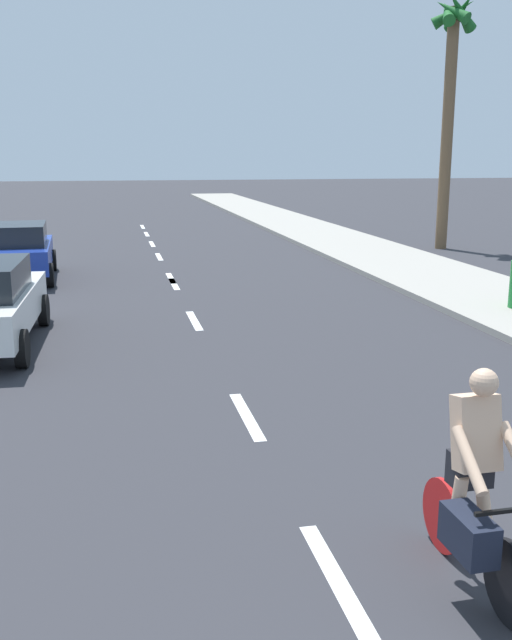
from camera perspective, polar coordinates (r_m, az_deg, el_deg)
The scene contains 14 objects.
ground_plane at distance 20.35m, azimuth -6.78°, elevation 3.30°, with size 160.00×160.00×0.00m, color #2D2D33.
sidewalk_strip at distance 23.99m, azimuth 10.39°, elevation 4.82°, with size 3.60×80.00×0.14m, color #9E998E.
lane_stripe_1 at distance 6.27m, azimuth 6.51°, elevation -19.93°, with size 0.16×1.80×0.01m, color white.
lane_stripe_2 at distance 9.64m, azimuth -0.75°, elevation -7.63°, with size 0.16×1.80×0.01m, color white.
lane_stripe_3 at distance 15.10m, azimuth -4.94°, elevation -0.04°, with size 0.16×1.80×0.01m, color white.
lane_stripe_4 at distance 19.46m, azimuth -6.54°, elevation 2.87°, with size 0.16×1.80×0.01m, color white.
lane_stripe_5 at distance 20.38m, azimuth -6.79°, elevation 3.33°, with size 0.16×1.80×0.01m, color white.
lane_stripe_6 at distance 24.76m, azimuth -7.72°, elevation 5.01°, with size 0.16×1.80×0.01m, color white.
lane_stripe_7 at distance 28.39m, azimuth -8.28°, elevation 6.01°, with size 0.16×1.80×0.01m, color white.
lane_stripe_8 at distance 31.99m, azimuth -8.70°, elevation 6.77°, with size 0.16×1.80×0.01m, color white.
lane_stripe_9 at distance 35.31m, azimuth -9.02°, elevation 7.34°, with size 0.16×1.80×0.01m, color white.
cyclist at distance 6.01m, azimuth 16.96°, elevation -12.96°, with size 0.63×1.71×1.82m.
parked_car_blue at distance 20.91m, azimuth -18.44°, elevation 5.31°, with size 2.05×4.21×1.57m.
palm_tree_far at distance 27.58m, azimuth 15.27°, elevation 18.56°, with size 1.67×1.72×9.00m.
Camera 1 is at (-1.72, 0.01, 3.41)m, focal length 40.20 mm.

